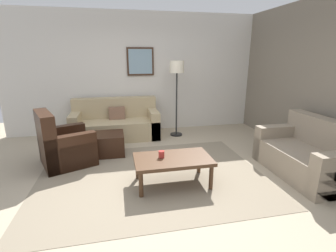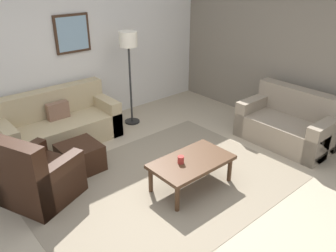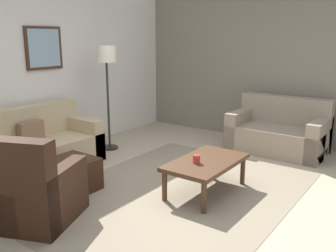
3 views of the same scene
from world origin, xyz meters
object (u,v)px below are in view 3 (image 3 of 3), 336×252
Objects in this scene: couch_main at (30,150)px; coffee_table at (206,164)px; lamp_standing at (107,65)px; armchair_leather at (30,195)px; couch_loveseat at (279,133)px; ottoman at (71,175)px; cup at (196,159)px; framed_artwork at (44,48)px.

couch_main is 1.73× the size of coffee_table.
lamp_standing reaches higher than coffee_table.
couch_loveseat is at bearing -16.93° from armchair_leather.
coffee_table is at bearing 176.53° from couch_loveseat.
couch_main is 1.79m from lamp_standing.
cup is at bearing -59.81° from ottoman.
coffee_table is at bearing -31.77° from armchair_leather.
lamp_standing is (-1.58, 2.35, 1.11)m from couch_loveseat.
coffee_table is (1.69, -1.05, 0.05)m from armchair_leather.
ottoman is 2.13m from lamp_standing.
ottoman is at bearing 120.19° from cup.
framed_artwork is (-0.14, 2.80, 1.32)m from coffee_table.
lamp_standing is (1.39, -0.18, 1.11)m from couch_main.
framed_artwork is (0.79, 1.43, 1.48)m from ottoman.
couch_loveseat is at bearing -3.47° from coffee_table.
cup is at bearing -90.32° from framed_artwork.
armchair_leather is at bearing -157.43° from ottoman.
cup is at bearing -109.17° from lamp_standing.
framed_artwork reaches higher than coffee_table.
framed_artwork is at bearing 48.44° from armchair_leather.
armchair_leather is 1.63× the size of framed_artwork.
ottoman is 2.20m from framed_artwork.
framed_artwork reaches higher than armchair_leather.
armchair_leather is at bearing -152.87° from lamp_standing.
framed_artwork is (1.55, 1.75, 1.37)m from armchair_leather.
couch_main is 1.58m from framed_artwork.
couch_main is 1.11× the size of lamp_standing.
couch_main is 1.82× the size of armchair_leather.
couch_main is 2.53m from coffee_table.
couch_main is at bearing 56.25° from armchair_leather.
coffee_table is at bearing -105.14° from lamp_standing.
coffee_table is 2.53m from lamp_standing.
cup is 0.15× the size of framed_artwork.
lamp_standing is at bearing -37.63° from framed_artwork.
couch_loveseat reaches higher than ottoman.
framed_artwork reaches higher than ottoman.
armchair_leather is 1.84m from cup.
lamp_standing reaches higher than ottoman.
armchair_leather is 2.80m from lamp_standing.
cup is 2.50m from lamp_standing.
framed_artwork is at bearing 61.23° from ottoman.
coffee_table is at bearing -87.09° from framed_artwork.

